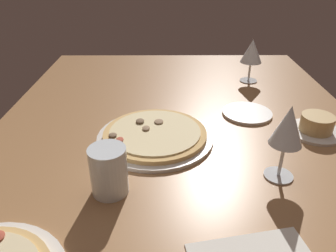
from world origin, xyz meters
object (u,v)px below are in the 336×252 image
(pizza_main, at_px, (155,135))
(wine_glass_far, at_px, (288,128))
(ramekin_on_saucer, at_px, (316,126))
(water_glass, at_px, (109,174))
(side_plate, at_px, (247,113))
(wine_glass_near, at_px, (252,52))

(pizza_main, xyz_separation_m, wine_glass_far, (0.17, 0.29, 0.12))
(wine_glass_far, bearing_deg, ramekin_on_saucer, 140.58)
(pizza_main, distance_m, water_glass, 0.24)
(pizza_main, distance_m, wine_glass_far, 0.35)
(water_glass, bearing_deg, wine_glass_far, 97.46)
(ramekin_on_saucer, bearing_deg, pizza_main, -86.07)
(pizza_main, xyz_separation_m, water_glass, (0.22, -0.09, 0.03))
(pizza_main, bearing_deg, wine_glass_far, 59.80)
(pizza_main, distance_m, side_plate, 0.32)
(ramekin_on_saucer, xyz_separation_m, water_glass, (0.25, -0.54, 0.02))
(ramekin_on_saucer, distance_m, wine_glass_near, 0.43)
(side_plate, bearing_deg, ramekin_on_saucer, 55.14)
(ramekin_on_saucer, xyz_separation_m, side_plate, (-0.12, -0.17, -0.02))
(ramekin_on_saucer, distance_m, water_glass, 0.60)
(wine_glass_near, bearing_deg, side_plate, -13.22)
(ramekin_on_saucer, distance_m, wine_glass_far, 0.28)
(wine_glass_far, distance_m, wine_glass_near, 0.61)
(wine_glass_far, relative_size, water_glass, 1.66)
(water_glass, height_order, side_plate, water_glass)
(wine_glass_far, height_order, side_plate, wine_glass_far)
(pizza_main, relative_size, ramekin_on_saucer, 2.10)
(wine_glass_far, bearing_deg, pizza_main, -120.20)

